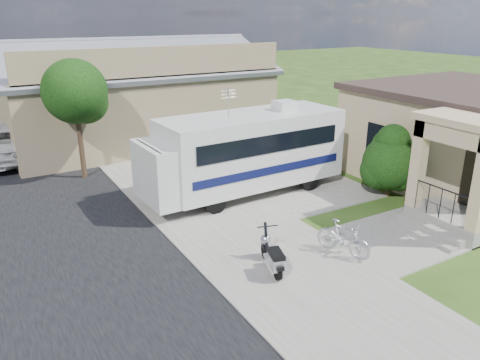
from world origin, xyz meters
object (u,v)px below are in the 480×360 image
motorhome (245,150)px  pickup_truck (3,142)px  shrub (391,160)px  bicycle (343,240)px  scooter (273,256)px  garden_hose (411,224)px

motorhome → pickup_truck: 11.37m
shrub → pickup_truck: size_ratio=0.45×
motorhome → bicycle: size_ratio=4.69×
scooter → garden_hose: 5.14m
shrub → pickup_truck: (-11.29, 11.59, -0.53)m
shrub → pickup_truck: bearing=134.2°
motorhome → scooter: size_ratio=4.90×
shrub → scooter: size_ratio=1.73×
bicycle → garden_hose: bearing=-12.1°
shrub → scooter: bearing=-160.3°
motorhome → garden_hose: 5.92m
shrub → bicycle: (-4.39, -2.55, -0.85)m
pickup_truck → garden_hose: size_ratio=14.59×
bicycle → pickup_truck: size_ratio=0.27×
pickup_truck → garden_hose: (9.97, -13.80, -0.71)m
shrub → garden_hose: bearing=-121.0°
motorhome → scooter: 5.59m
scooter → shrub: bearing=36.6°
bicycle → garden_hose: size_ratio=3.99×
pickup_truck → motorhome: bearing=137.3°
shrub → bicycle: bearing=-149.8°
motorhome → pickup_truck: (-7.04, 8.89, -0.80)m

